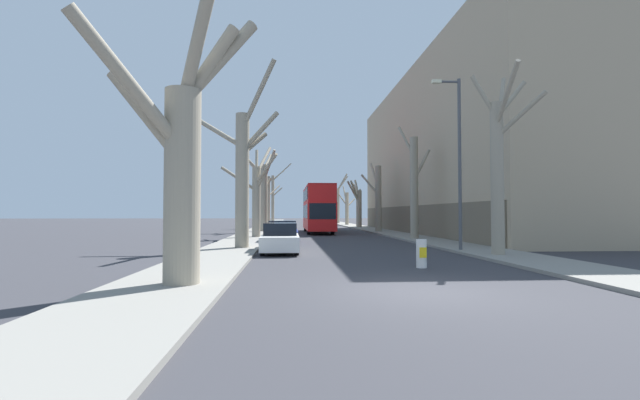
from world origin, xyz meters
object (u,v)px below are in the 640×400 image
at_px(street_tree_right_4, 347,207).
at_px(street_tree_right_5, 338,202).
at_px(street_tree_left_5, 274,198).
at_px(street_tree_right_0, 499,165).
at_px(street_tree_right_2, 378,196).
at_px(street_tree_left_0, 181,160).
at_px(street_tree_left_1, 243,171).
at_px(street_tree_right_1, 414,185).
at_px(street_tree_left_4, 268,200).
at_px(street_tree_right_3, 358,204).
at_px(double_decker_bus, 318,207).
at_px(street_tree_left_3, 264,193).
at_px(street_tree_left_2, 257,194).
at_px(parked_car_0, 280,238).
at_px(lamp_post, 458,155).
at_px(traffic_bollard, 421,253).
at_px(parked_car_1, 283,232).

relative_size(street_tree_right_4, street_tree_right_5, 0.68).
distance_m(street_tree_left_5, street_tree_right_0, 46.22).
bearing_deg(street_tree_right_2, street_tree_left_0, -110.31).
height_order(street_tree_left_1, street_tree_right_4, street_tree_left_1).
relative_size(street_tree_left_0, street_tree_right_1, 0.86).
height_order(street_tree_left_1, street_tree_right_0, street_tree_left_1).
relative_size(street_tree_left_4, street_tree_right_3, 1.07).
height_order(street_tree_right_4, double_decker_bus, street_tree_right_4).
relative_size(street_tree_right_2, street_tree_right_5, 0.77).
xyz_separation_m(street_tree_left_3, street_tree_right_2, (11.07, -1.00, -0.37)).
bearing_deg(street_tree_left_2, street_tree_right_0, -52.13).
xyz_separation_m(street_tree_left_3, double_decker_bus, (5.23, -1.14, -1.41)).
xyz_separation_m(street_tree_left_5, parked_car_0, (1.85, -42.01, -3.40)).
bearing_deg(street_tree_right_1, street_tree_left_0, -121.40).
bearing_deg(double_decker_bus, street_tree_right_3, 64.70).
xyz_separation_m(street_tree_right_4, street_tree_right_5, (-0.16, 11.16, 1.01)).
bearing_deg(street_tree_right_2, street_tree_left_1, -119.84).
xyz_separation_m(street_tree_left_0, street_tree_right_4, (11.44, 54.40, -0.35)).
height_order(double_decker_bus, lamp_post, lamp_post).
height_order(street_tree_right_1, lamp_post, lamp_post).
height_order(street_tree_right_3, street_tree_right_4, street_tree_right_3).
height_order(street_tree_right_0, traffic_bollard, street_tree_right_0).
xyz_separation_m(parked_car_0, lamp_post, (8.42, -0.50, 3.95)).
bearing_deg(street_tree_left_4, street_tree_left_3, -89.76).
xyz_separation_m(street_tree_left_0, street_tree_left_2, (0.24, 21.19, 0.14)).
distance_m(street_tree_left_4, street_tree_right_5, 26.40).
bearing_deg(street_tree_left_2, street_tree_left_4, 90.38).
distance_m(street_tree_left_2, street_tree_right_3, 24.22).
height_order(parked_car_0, traffic_bollard, parked_car_0).
relative_size(street_tree_left_0, street_tree_right_5, 0.77).
bearing_deg(street_tree_left_4, street_tree_left_2, -89.62).
distance_m(street_tree_left_1, parked_car_0, 4.18).
distance_m(street_tree_left_1, street_tree_left_2, 9.94).
bearing_deg(traffic_bollard, street_tree_left_2, 111.34).
distance_m(street_tree_right_3, double_decker_bus, 13.91).
xyz_separation_m(street_tree_right_0, lamp_post, (-0.82, 2.36, 0.71)).
bearing_deg(street_tree_left_4, street_tree_left_1, -89.62).
bearing_deg(double_decker_bus, street_tree_right_5, 80.52).
bearing_deg(street_tree_left_0, traffic_bollard, 26.84).
height_order(parked_car_1, traffic_bollard, parked_car_1).
height_order(street_tree_left_4, double_decker_bus, street_tree_left_4).
xyz_separation_m(double_decker_bus, parked_car_1, (-3.15, -13.98, -1.81)).
distance_m(street_tree_left_0, parked_car_1, 16.53).
bearing_deg(street_tree_right_4, street_tree_right_0, -89.98).
distance_m(double_decker_bus, parked_car_1, 14.45).
bearing_deg(street_tree_left_2, parked_car_0, -80.25).
xyz_separation_m(street_tree_right_2, lamp_post, (-0.57, -21.19, 1.10)).
bearing_deg(street_tree_right_3, street_tree_right_2, -90.45).
relative_size(street_tree_right_0, double_decker_bus, 0.68).
xyz_separation_m(street_tree_left_2, lamp_post, (10.41, -12.08, 1.31)).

